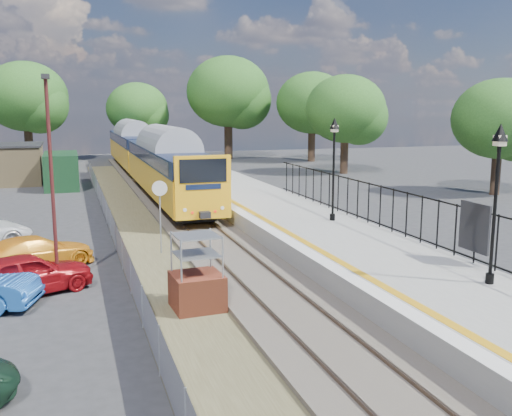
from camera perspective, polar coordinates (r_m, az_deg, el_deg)
name	(u,v)px	position (r m, az deg, el deg)	size (l,w,h in m)	color
ground	(265,290)	(18.90, 0.89, -8.25)	(120.00, 120.00, 0.00)	#2D2D30
track_bed	(191,230)	(27.80, -6.55, -2.19)	(5.90, 80.00, 0.29)	#473F38
platform	(293,223)	(27.47, 3.74, -1.52)	(5.00, 70.00, 0.90)	gray
platform_edge	(252,216)	(26.70, -0.36, -0.84)	(0.90, 70.00, 0.01)	silver
victorian_lamp_south	(498,166)	(17.32, 23.04, 3.84)	(0.44, 0.44, 4.60)	black
victorian_lamp_north	(334,145)	(25.59, 7.82, 6.26)	(0.44, 0.44, 4.60)	black
palisade_fence	(403,213)	(23.23, 14.50, -0.46)	(0.12, 26.00, 2.00)	black
wire_fence	(108,216)	(29.50, -14.60, -0.73)	(0.06, 52.00, 1.20)	#999EA3
outbuilding	(2,165)	(48.64, -24.07, 3.92)	(10.80, 10.10, 3.12)	#937C53
tree_line	(142,101)	(59.42, -11.30, 10.44)	(56.80, 43.80, 11.88)	#332319
train	(146,153)	(46.80, -10.93, 5.40)	(2.82, 40.83, 3.51)	#EBA414
brick_plinth	(197,274)	(16.91, -5.94, -6.57)	(1.51, 1.51, 2.32)	brown
speed_sign	(160,204)	(23.28, -9.58, 0.41)	(0.60, 0.21, 3.04)	#999EA3
carpark_lamp	(51,169)	(19.44, -19.81, 3.65)	(0.25, 0.50, 6.95)	#491918
car_red	(27,274)	(19.68, -21.95, -6.14)	(1.64, 4.07, 1.39)	maroon
car_yellow	(36,253)	(22.73, -21.15, -4.17)	(1.74, 4.27, 1.24)	orange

